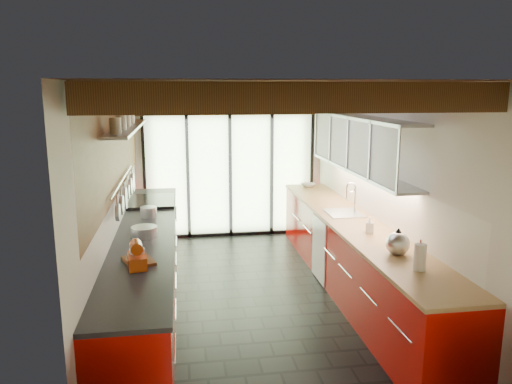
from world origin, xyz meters
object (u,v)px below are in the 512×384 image
Objects in this scene: stand_mixer at (137,256)px; soap_bottle at (370,225)px; bowl at (308,185)px; paper_towel at (420,258)px; kettle at (398,242)px.

stand_mixer is 1.60× the size of soap_bottle.
paper_towel is at bearing -90.00° from bowl.
paper_towel is at bearing -10.80° from stand_mixer.
stand_mixer is at bearing 179.61° from kettle.
stand_mixer is at bearing -164.00° from soap_bottle.
stand_mixer is at bearing 169.20° from paper_towel.
stand_mixer is 4.32m from bowl.
bowl is (0.00, 2.76, -0.07)m from soap_bottle.
stand_mixer is 2.54m from kettle.
paper_towel is at bearing -90.00° from kettle.
soap_bottle is (0.00, 1.21, -0.03)m from paper_towel.
bowl is (2.54, 3.49, -0.07)m from stand_mixer.
stand_mixer reaches higher than bowl.
stand_mixer is at bearing -126.05° from bowl.
paper_towel reaches higher than bowl.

